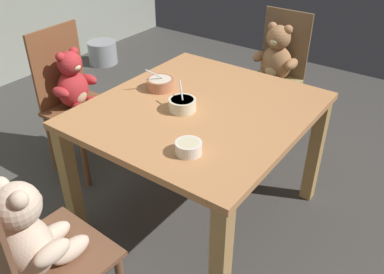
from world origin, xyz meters
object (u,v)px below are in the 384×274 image
at_px(teddy_chair_near_right, 274,68).
at_px(porridge_bowl_cream_center, 182,104).
at_px(dining_table, 200,125).
at_px(teddy_chair_near_left, 30,245).
at_px(porridge_bowl_white_near_left, 189,148).
at_px(teddy_chair_far_center, 75,90).
at_px(porridge_bowl_terracotta_far_center, 160,84).
at_px(metal_pail, 103,53).

height_order(teddy_chair_near_right, porridge_bowl_cream_center, teddy_chair_near_right).
height_order(dining_table, teddy_chair_near_right, teddy_chair_near_right).
bearing_deg(dining_table, teddy_chair_near_left, 176.82).
xyz_separation_m(teddy_chair_near_right, porridge_bowl_white_near_left, (-1.34, -0.25, 0.17)).
relative_size(teddy_chair_near_left, porridge_bowl_white_near_left, 7.94).
relative_size(teddy_chair_far_center, teddy_chair_near_right, 1.00).
distance_m(dining_table, porridge_bowl_cream_center, 0.16).
distance_m(porridge_bowl_terracotta_far_center, metal_pail, 2.32).
relative_size(teddy_chair_near_right, porridge_bowl_cream_center, 6.80).
height_order(teddy_chair_near_right, porridge_bowl_terracotta_far_center, teddy_chair_near_right).
relative_size(dining_table, teddy_chair_far_center, 1.21).
bearing_deg(teddy_chair_near_right, teddy_chair_far_center, -40.69).
relative_size(teddy_chair_near_left, teddy_chair_near_right, 0.96).
bearing_deg(porridge_bowl_cream_center, teddy_chair_far_center, 87.38).
relative_size(teddy_chair_near_right, porridge_bowl_terracotta_far_center, 6.24).
distance_m(teddy_chair_near_left, metal_pail, 3.13).
height_order(teddy_chair_near_right, metal_pail, teddy_chair_near_right).
height_order(teddy_chair_near_left, teddy_chair_near_right, teddy_chair_near_right).
height_order(teddy_chair_near_left, porridge_bowl_terracotta_far_center, teddy_chair_near_left).
bearing_deg(porridge_bowl_white_near_left, teddy_chair_near_right, 10.47).
xyz_separation_m(teddy_chair_far_center, porridge_bowl_cream_center, (-0.04, -0.88, 0.19)).
xyz_separation_m(porridge_bowl_terracotta_far_center, metal_pail, (1.25, 1.86, -0.62)).
bearing_deg(metal_pail, dining_table, -121.05).
relative_size(dining_table, porridge_bowl_cream_center, 8.18).
bearing_deg(porridge_bowl_white_near_left, porridge_bowl_cream_center, 40.92).
xyz_separation_m(dining_table, porridge_bowl_white_near_left, (-0.36, -0.19, 0.13)).
xyz_separation_m(teddy_chair_near_left, porridge_bowl_white_near_left, (0.63, -0.25, 0.18)).
bearing_deg(teddy_chair_near_left, porridge_bowl_cream_center, 2.61).
relative_size(porridge_bowl_white_near_left, metal_pail, 0.38).
xyz_separation_m(dining_table, porridge_bowl_terracotta_far_center, (0.04, 0.29, 0.14)).
distance_m(porridge_bowl_cream_center, metal_pail, 2.58).
bearing_deg(teddy_chair_near_right, porridge_bowl_terracotta_far_center, -14.04).
bearing_deg(dining_table, teddy_chair_near_right, 3.25).
distance_m(teddy_chair_near_left, teddy_chair_near_right, 1.97).
bearing_deg(porridge_bowl_white_near_left, porridge_bowl_terracotta_far_center, 50.22).
height_order(porridge_bowl_cream_center, porridge_bowl_white_near_left, porridge_bowl_cream_center).
distance_m(porridge_bowl_cream_center, porridge_bowl_white_near_left, 0.37).
distance_m(teddy_chair_near_right, metal_pail, 2.16).
bearing_deg(porridge_bowl_terracotta_far_center, teddy_chair_near_left, -167.08).
xyz_separation_m(teddy_chair_far_center, metal_pail, (1.33, 1.21, -0.43)).
height_order(teddy_chair_far_center, porridge_bowl_white_near_left, teddy_chair_far_center).
relative_size(dining_table, teddy_chair_near_left, 1.25).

